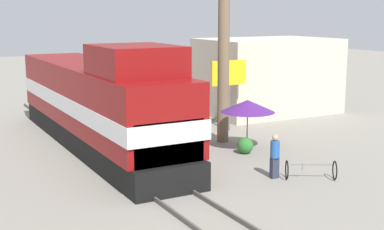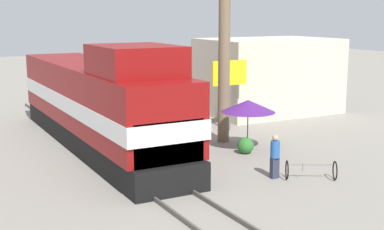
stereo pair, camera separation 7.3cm
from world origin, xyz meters
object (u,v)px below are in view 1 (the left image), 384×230
person_bystander (275,155)px  billboard_sign (229,78)px  vendor_umbrella (248,106)px  bicycle (311,170)px  locomotive (99,104)px  utility_pole (224,17)px

person_bystander → billboard_sign: bearing=69.6°
vendor_umbrella → person_bystander: size_ratio=1.46×
billboard_sign → bicycle: size_ratio=1.92×
locomotive → bicycle: (5.31, -8.08, -1.68)m
utility_pole → person_bystander: bearing=-103.0°
vendor_umbrella → locomotive: bearing=149.6°
locomotive → bicycle: size_ratio=8.36×
utility_pole → billboard_sign: size_ratio=3.20×
vendor_umbrella → bicycle: vendor_umbrella is taller
vendor_umbrella → billboard_sign: size_ratio=0.66×
bicycle → locomotive: bearing=-115.7°
utility_pole → person_bystander: utility_pole is taller
utility_pole → locomotive: bearing=165.3°
locomotive → utility_pole: (5.58, -1.47, 3.84)m
utility_pole → vendor_umbrella: 4.31m
locomotive → person_bystander: (4.23, -7.32, -1.15)m
billboard_sign → person_bystander: 8.54m
locomotive → billboard_sign: (7.13, 0.50, 0.72)m
billboard_sign → utility_pole: bearing=-128.2°
billboard_sign → bicycle: 9.08m
locomotive → billboard_sign: 7.19m
locomotive → person_bystander: 8.53m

